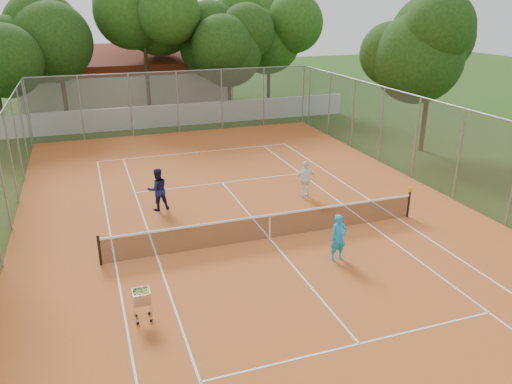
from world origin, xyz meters
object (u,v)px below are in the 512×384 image
object	(u,v)px
tennis_net	(270,226)
player_far_right	(306,179)
clubhouse	(127,77)
ball_hopper	(142,304)
player_far_left	(158,189)
player_near	(339,238)

from	to	relation	value
tennis_net	player_far_right	distance (m)	4.53
tennis_net	clubhouse	size ratio (longest dim) A/B	0.72
ball_hopper	player_far_left	bearing A→B (deg)	77.45
tennis_net	player_far_right	xyz separation A→B (m)	(2.98, 3.40, 0.34)
player_far_right	player_far_left	bearing A→B (deg)	-5.78
clubhouse	tennis_net	bearing A→B (deg)	-86.05
clubhouse	player_near	world-z (taller)	clubhouse
clubhouse	player_far_left	bearing A→B (deg)	-93.18
tennis_net	player_far_right	bearing A→B (deg)	48.79
clubhouse	player_far_right	bearing A→B (deg)	-78.99
tennis_net	player_near	size ratio (longest dim) A/B	7.32
player_far_left	clubhouse	bearing A→B (deg)	-101.63
clubhouse	player_near	size ratio (longest dim) A/B	10.11
player_near	ball_hopper	distance (m)	6.72
player_near	player_far_right	world-z (taller)	player_far_right
clubhouse	player_near	bearing A→B (deg)	-83.48
ball_hopper	player_far_right	bearing A→B (deg)	40.55
player_near	player_far_right	size ratio (longest dim) A/B	0.98
player_far_left	player_far_right	distance (m)	6.40
clubhouse	player_near	xyz separation A→B (m)	(3.57, -31.26, -1.37)
player_far_left	player_far_right	xyz separation A→B (m)	(6.36, -0.68, -0.06)
clubhouse	player_far_right	distance (m)	26.11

